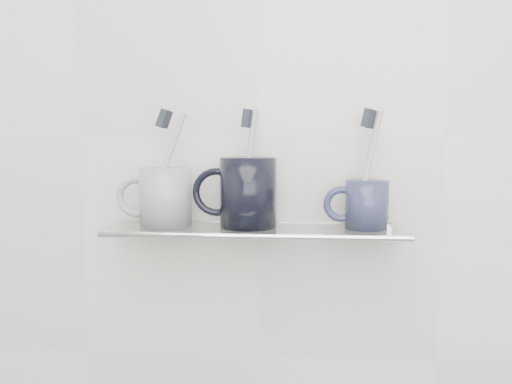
# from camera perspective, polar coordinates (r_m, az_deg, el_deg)

# --- Properties ---
(wall_back) EXTENTS (2.50, 0.00, 2.50)m
(wall_back) POSITION_cam_1_polar(r_m,az_deg,el_deg) (1.00, 0.24, 5.54)
(wall_back) COLOR silver
(wall_back) RESTS_ON ground
(shelf_glass) EXTENTS (0.50, 0.12, 0.01)m
(shelf_glass) POSITION_cam_1_polar(r_m,az_deg,el_deg) (0.96, -0.02, -3.79)
(shelf_glass) COLOR silver
(shelf_glass) RESTS_ON wall_back
(shelf_rail) EXTENTS (0.50, 0.01, 0.01)m
(shelf_rail) POSITION_cam_1_polar(r_m,az_deg,el_deg) (0.90, -0.28, -4.44)
(shelf_rail) COLOR silver
(shelf_rail) RESTS_ON shelf_glass
(bracket_left) EXTENTS (0.02, 0.03, 0.02)m
(bracket_left) POSITION_cam_1_polar(r_m,az_deg,el_deg) (1.04, -11.45, -3.69)
(bracket_left) COLOR silver
(bracket_left) RESTS_ON wall_back
(bracket_right) EXTENTS (0.02, 0.03, 0.02)m
(bracket_right) POSITION_cam_1_polar(r_m,az_deg,el_deg) (1.01, 12.15, -4.00)
(bracket_right) COLOR silver
(bracket_right) RESTS_ON wall_back
(mug_left) EXTENTS (0.11, 0.11, 0.10)m
(mug_left) POSITION_cam_1_polar(r_m,az_deg,el_deg) (0.98, -9.03, -0.52)
(mug_left) COLOR white
(mug_left) RESTS_ON shelf_glass
(mug_left_handle) EXTENTS (0.07, 0.01, 0.07)m
(mug_left_handle) POSITION_cam_1_polar(r_m,az_deg,el_deg) (0.99, -11.83, -0.49)
(mug_left_handle) COLOR white
(mug_left_handle) RESTS_ON mug_left
(toothbrush_left) EXTENTS (0.08, 0.02, 0.18)m
(toothbrush_left) POSITION_cam_1_polar(r_m,az_deg,el_deg) (0.97, -9.08, 2.53)
(toothbrush_left) COLOR #B9B5C7
(toothbrush_left) RESTS_ON mug_left
(bristles_left) EXTENTS (0.03, 0.03, 0.03)m
(bristles_left) POSITION_cam_1_polar(r_m,az_deg,el_deg) (0.97, -9.17, 7.25)
(bristles_left) COLOR #22252D
(bristles_left) RESTS_ON toothbrush_left
(mug_center) EXTENTS (0.12, 0.12, 0.12)m
(mug_center) POSITION_cam_1_polar(r_m,az_deg,el_deg) (0.95, -0.79, -0.04)
(mug_center) COLOR black
(mug_center) RESTS_ON shelf_glass
(mug_center_handle) EXTENTS (0.08, 0.01, 0.08)m
(mug_center_handle) POSITION_cam_1_polar(r_m,az_deg,el_deg) (0.96, -3.96, -0.01)
(mug_center_handle) COLOR black
(mug_center_handle) RESTS_ON mug_center
(toothbrush_center) EXTENTS (0.04, 0.02, 0.19)m
(toothbrush_center) POSITION_cam_1_polar(r_m,az_deg,el_deg) (0.95, -0.80, 2.52)
(toothbrush_center) COLOR #9CAAAE
(toothbrush_center) RESTS_ON mug_center
(bristles_center) EXTENTS (0.02, 0.03, 0.03)m
(bristles_center) POSITION_cam_1_polar(r_m,az_deg,el_deg) (0.95, -0.81, 7.35)
(bristles_center) COLOR #22252D
(bristles_center) RESTS_ON toothbrush_center
(mug_right) EXTENTS (0.09, 0.09, 0.08)m
(mug_right) POSITION_cam_1_polar(r_m,az_deg,el_deg) (0.96, 11.02, -1.22)
(mug_right) COLOR #1D2240
(mug_right) RESTS_ON shelf_glass
(mug_right_handle) EXTENTS (0.06, 0.01, 0.06)m
(mug_right_handle) POSITION_cam_1_polar(r_m,az_deg,el_deg) (0.96, 8.54, -1.21)
(mug_right_handle) COLOR #1D2240
(mug_right_handle) RESTS_ON mug_right
(toothbrush_right) EXTENTS (0.05, 0.02, 0.19)m
(toothbrush_right) POSITION_cam_1_polar(r_m,az_deg,el_deg) (0.95, 11.10, 2.41)
(toothbrush_right) COLOR beige
(toothbrush_right) RESTS_ON mug_right
(bristles_right) EXTENTS (0.03, 0.03, 0.03)m
(bristles_right) POSITION_cam_1_polar(r_m,az_deg,el_deg) (0.95, 11.21, 7.22)
(bristles_right) COLOR #22252D
(bristles_right) RESTS_ON toothbrush_right
(chrome_cap) EXTENTS (0.03, 0.03, 0.01)m
(chrome_cap) POSITION_cam_1_polar(r_m,az_deg,el_deg) (0.97, 13.04, -3.17)
(chrome_cap) COLOR silver
(chrome_cap) RESTS_ON shelf_glass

